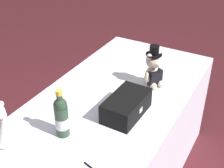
{
  "coord_description": "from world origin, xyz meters",
  "views": [
    {
      "loc": [
        -1.44,
        -0.81,
        1.92
      ],
      "look_at": [
        0.0,
        0.0,
        0.88
      ],
      "focal_mm": 49.99,
      "sensor_mm": 36.0,
      "label": 1
    }
  ],
  "objects_px": {
    "gift_case_black": "(126,106)",
    "champagne_bottle": "(62,117)",
    "teddy_bear_bride": "(1,127)",
    "teddy_bear_groom": "(154,69)"
  },
  "relations": [
    {
      "from": "teddy_bear_groom",
      "to": "gift_case_black",
      "type": "xyz_separation_m",
      "value": [
        -0.38,
        0.01,
        -0.06
      ]
    },
    {
      "from": "gift_case_black",
      "to": "champagne_bottle",
      "type": "bearing_deg",
      "value": 146.04
    },
    {
      "from": "teddy_bear_bride",
      "to": "teddy_bear_groom",
      "type": "bearing_deg",
      "value": -27.22
    },
    {
      "from": "teddy_bear_groom",
      "to": "gift_case_black",
      "type": "distance_m",
      "value": 0.39
    },
    {
      "from": "teddy_bear_bride",
      "to": "gift_case_black",
      "type": "xyz_separation_m",
      "value": [
        0.52,
        -0.46,
        -0.04
      ]
    },
    {
      "from": "teddy_bear_bride",
      "to": "champagne_bottle",
      "type": "bearing_deg",
      "value": -50.6
    },
    {
      "from": "teddy_bear_groom",
      "to": "teddy_bear_bride",
      "type": "xyz_separation_m",
      "value": [
        -0.9,
        0.47,
        -0.02
      ]
    },
    {
      "from": "teddy_bear_groom",
      "to": "gift_case_black",
      "type": "height_order",
      "value": "teddy_bear_groom"
    },
    {
      "from": "teddy_bear_groom",
      "to": "teddy_bear_bride",
      "type": "bearing_deg",
      "value": 152.78
    },
    {
      "from": "champagne_bottle",
      "to": "gift_case_black",
      "type": "distance_m",
      "value": 0.4
    }
  ]
}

